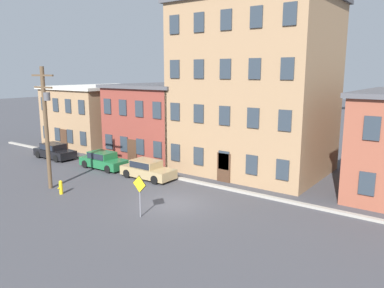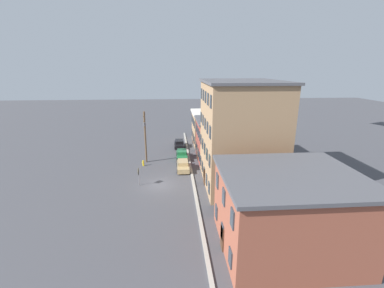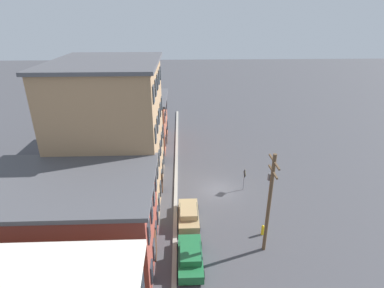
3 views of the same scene
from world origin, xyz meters
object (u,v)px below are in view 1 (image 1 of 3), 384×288
Objects in this scene: car_black at (54,151)px; car_green at (103,160)px; fire_hydrant at (61,187)px; utility_pole at (46,121)px; car_tan at (147,169)px; caution_sign at (140,189)px.

car_black is 1.00× the size of car_green.
utility_pole is at bearing 168.73° from fire_hydrant.
utility_pole is at bearing -77.15° from car_green.
caution_sign is at bearing -49.94° from car_tan.
car_green is 5.14m from car_tan.
car_black is 11.81m from car_tan.
caution_sign is (10.24, -6.08, 0.90)m from car_green.
car_tan is 7.97m from caution_sign.
utility_pole is at bearing 179.27° from caution_sign.
caution_sign is (16.90, -5.79, 0.90)m from car_black.
caution_sign reaches higher than car_tan.
car_tan is at bearing 71.70° from fire_hydrant.
utility_pole is at bearing -35.30° from car_black.
car_black is 17.89m from caution_sign.
utility_pole is (-8.88, 0.11, 3.14)m from caution_sign.
car_black reaches higher than fire_hydrant.
car_green is at bearing 115.90° from fire_hydrant.
car_green is 7.01m from fire_hydrant.
car_black is at bearing 148.24° from fire_hydrant.
car_black is at bearing 161.08° from caution_sign.
fire_hydrant is (3.06, -6.31, -0.27)m from car_green.
car_tan is 0.52× the size of utility_pole.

